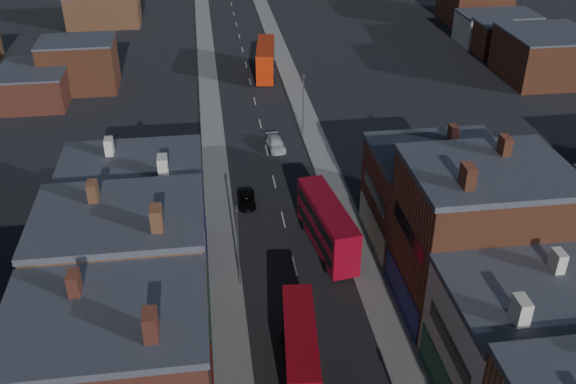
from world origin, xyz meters
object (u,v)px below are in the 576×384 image
object	(u,v)px
bus_0	(300,350)
bus_2	(266,59)
bus_1	(327,225)
car_2	(247,200)
car_3	(276,144)

from	to	relation	value
bus_0	bus_2	bearing A→B (deg)	91.80
bus_0	bus_1	distance (m)	16.46
bus_2	car_2	xyz separation A→B (m)	(-6.24, -38.98, -2.14)
bus_0	bus_1	bearing A→B (deg)	77.94
bus_0	car_3	world-z (taller)	bus_0
car_2	car_3	world-z (taller)	car_3
bus_1	bus_0	bearing A→B (deg)	-115.57
bus_0	bus_2	xyz separation A→B (m)	(4.25, 63.61, 0.34)
bus_1	car_3	xyz separation A→B (m)	(-2.30, 21.80, -1.95)
bus_0	car_3	xyz separation A→B (m)	(2.70, 37.48, -1.69)
bus_2	car_2	size ratio (longest dim) A/B	2.95
bus_1	bus_2	distance (m)	47.94
car_3	car_2	bearing A→B (deg)	-114.85
bus_0	car_3	bearing A→B (deg)	91.50
car_3	bus_2	bearing A→B (deg)	81.82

